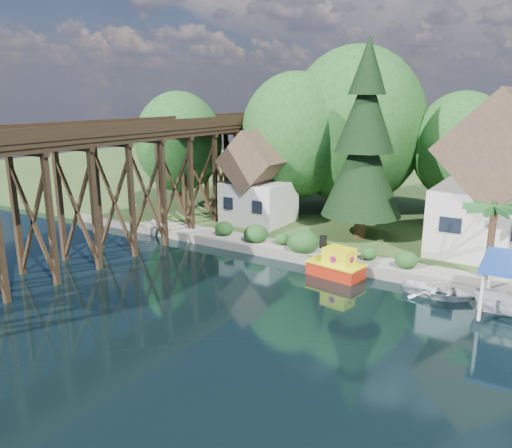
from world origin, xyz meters
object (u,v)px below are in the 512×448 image
at_px(house_left, 499,185).
at_px(palm_tree, 494,211).
at_px(shed, 259,183).
at_px(conifer, 364,145).
at_px(trestle_bridge, 134,175).
at_px(boat_white_a, 438,289).
at_px(tugboat, 336,265).

bearing_deg(house_left, palm_tree, -84.68).
relative_size(shed, palm_tree, 1.67).
xyz_separation_m(house_left, conifer, (-8.97, -1.58, 2.37)).
xyz_separation_m(trestle_bridge, house_left, (23.00, 10.83, -0.21)).
xyz_separation_m(trestle_bridge, palm_tree, (23.57, 4.72, -0.74)).
relative_size(conifer, boat_white_a, 3.75).
distance_m(conifer, tugboat, 10.18).
xyz_separation_m(trestle_bridge, shed, (5.00, 9.33, -1.52)).
relative_size(trestle_bridge, conifer, 3.03).
relative_size(shed, tugboat, 2.13).
xyz_separation_m(palm_tree, boat_white_a, (-2.07, -2.84, -4.21)).
bearing_deg(palm_tree, trestle_bridge, -168.69).
bearing_deg(tugboat, trestle_bridge, -173.47).
height_order(tugboat, boat_white_a, tugboat).
height_order(palm_tree, tugboat, palm_tree).
relative_size(trestle_bridge, house_left, 4.01).
relative_size(house_left, palm_tree, 2.34).
distance_m(house_left, palm_tree, 6.16).
distance_m(trestle_bridge, shed, 10.69).
bearing_deg(trestle_bridge, shed, 61.81).
height_order(trestle_bridge, conifer, conifer).
relative_size(trestle_bridge, tugboat, 12.01).
bearing_deg(trestle_bridge, conifer, 33.40).
distance_m(shed, palm_tree, 19.15).
distance_m(conifer, palm_tree, 10.96).
distance_m(house_left, tugboat, 12.65).
bearing_deg(boat_white_a, palm_tree, -36.11).
bearing_deg(conifer, house_left, 9.97).
height_order(conifer, tugboat, conifer).
xyz_separation_m(tugboat, boat_white_a, (6.14, 0.12, -0.34)).
bearing_deg(shed, tugboat, -36.16).
height_order(trestle_bridge, palm_tree, trestle_bridge).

